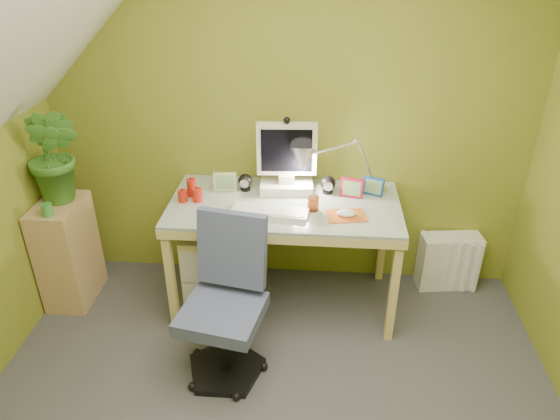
# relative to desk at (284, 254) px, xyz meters

# --- Properties ---
(wall_back) EXTENTS (3.20, 0.01, 2.40)m
(wall_back) POSITION_rel_desk_xyz_m (-0.01, 0.37, 0.81)
(wall_back) COLOR olive
(wall_back) RESTS_ON floor
(desk) EXTENTS (1.45, 0.73, 0.78)m
(desk) POSITION_rel_desk_xyz_m (0.00, 0.00, 0.00)
(desk) COLOR #D4BE6F
(desk) RESTS_ON floor
(monitor) EXTENTS (0.38, 0.23, 0.50)m
(monitor) POSITION_rel_desk_xyz_m (-0.00, 0.18, 0.64)
(monitor) COLOR silver
(monitor) RESTS_ON desk
(speaker_left) EXTENTS (0.10, 0.10, 0.11)m
(speaker_left) POSITION_rel_desk_xyz_m (-0.27, 0.16, 0.44)
(speaker_left) COLOR black
(speaker_left) RESTS_ON desk
(speaker_right) EXTENTS (0.12, 0.12, 0.12)m
(speaker_right) POSITION_rel_desk_xyz_m (0.27, 0.16, 0.45)
(speaker_right) COLOR black
(speaker_right) RESTS_ON desk
(keyboard) EXTENTS (0.48, 0.20, 0.02)m
(keyboard) POSITION_rel_desk_xyz_m (-0.08, -0.14, 0.40)
(keyboard) COLOR silver
(keyboard) RESTS_ON desk
(mousepad) EXTENTS (0.26, 0.20, 0.01)m
(mousepad) POSITION_rel_desk_xyz_m (0.38, -0.14, 0.39)
(mousepad) COLOR #CA5C1F
(mousepad) RESTS_ON desk
(mouse) EXTENTS (0.13, 0.10, 0.04)m
(mouse) POSITION_rel_desk_xyz_m (0.38, -0.14, 0.41)
(mouse) COLOR white
(mouse) RESTS_ON mousepad
(amber_tumbler) EXTENTS (0.08, 0.08, 0.09)m
(amber_tumbler) POSITION_rel_desk_xyz_m (0.18, -0.08, 0.43)
(amber_tumbler) COLOR #933D15
(amber_tumbler) RESTS_ON desk
(candle_cluster) EXTENTS (0.16, 0.14, 0.12)m
(candle_cluster) POSITION_rel_desk_xyz_m (-0.60, 0.01, 0.45)
(candle_cluster) COLOR red
(candle_cluster) RESTS_ON desk
(photo_frame_red) EXTENTS (0.15, 0.05, 0.12)m
(photo_frame_red) POSITION_rel_desk_xyz_m (0.42, 0.12, 0.45)
(photo_frame_red) COLOR #B11235
(photo_frame_red) RESTS_ON desk
(photo_frame_blue) EXTENTS (0.13, 0.07, 0.12)m
(photo_frame_blue) POSITION_rel_desk_xyz_m (0.56, 0.16, 0.45)
(photo_frame_blue) COLOR navy
(photo_frame_blue) RESTS_ON desk
(photo_frame_green) EXTENTS (0.15, 0.04, 0.13)m
(photo_frame_green) POSITION_rel_desk_xyz_m (-0.40, 0.14, 0.45)
(photo_frame_green) COLOR #AFB97F
(photo_frame_green) RESTS_ON desk
(desk_lamp) EXTENTS (0.52, 0.23, 0.55)m
(desk_lamp) POSITION_rel_desk_xyz_m (0.45, 0.18, 0.66)
(desk_lamp) COLOR #AFAEB3
(desk_lamp) RESTS_ON desk
(side_ledge) EXTENTS (0.27, 0.42, 0.74)m
(side_ledge) POSITION_rel_desk_xyz_m (-1.46, -0.06, -0.02)
(side_ledge) COLOR tan
(side_ledge) RESTS_ON floor
(potted_plant) EXTENTS (0.40, 0.35, 0.64)m
(potted_plant) POSITION_rel_desk_xyz_m (-1.43, -0.01, 0.67)
(potted_plant) COLOR #3C7828
(potted_plant) RESTS_ON side_ledge
(green_cup) EXTENTS (0.07, 0.07, 0.08)m
(green_cup) POSITION_rel_desk_xyz_m (-1.44, -0.21, 0.39)
(green_cup) COLOR #3D8D3A
(green_cup) RESTS_ON side_ledge
(task_chair) EXTENTS (0.57, 0.57, 0.88)m
(task_chair) POSITION_rel_desk_xyz_m (-0.30, -0.68, 0.05)
(task_chair) COLOR #464F73
(task_chair) RESTS_ON floor
(radiator) EXTENTS (0.43, 0.22, 0.41)m
(radiator) POSITION_rel_desk_xyz_m (1.15, 0.27, -0.18)
(radiator) COLOR white
(radiator) RESTS_ON floor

